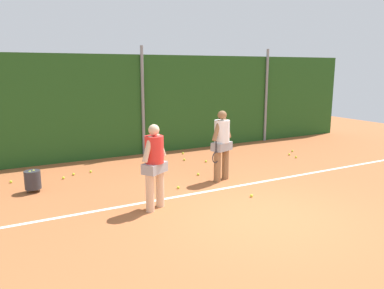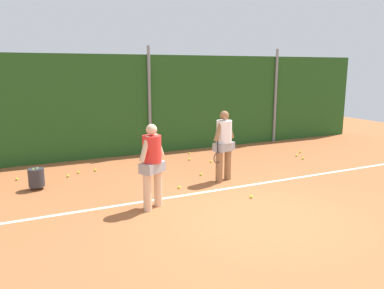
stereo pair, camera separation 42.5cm
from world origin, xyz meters
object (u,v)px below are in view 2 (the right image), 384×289
(tennis_ball_2, at_px, (179,187))
(tennis_ball_10, at_px, (300,152))
(player_foreground_near, at_px, (152,162))
(tennis_ball_3, at_px, (78,173))
(tennis_ball_11, at_px, (17,179))
(tennis_ball_12, at_px, (189,160))
(tennis_ball_0, at_px, (201,174))
(tennis_ball_9, at_px, (189,153))
(ball_hopper, at_px, (36,177))
(tennis_ball_6, at_px, (68,176))
(tennis_ball_7, at_px, (251,197))
(tennis_ball_8, at_px, (95,170))
(player_midcourt, at_px, (224,142))
(tennis_ball_5, at_px, (211,161))
(tennis_ball_4, at_px, (303,158))
(tennis_ball_1, at_px, (297,156))

(tennis_ball_2, relative_size, tennis_ball_10, 1.00)
(player_foreground_near, distance_m, tennis_ball_3, 3.53)
(tennis_ball_3, relative_size, tennis_ball_11, 1.00)
(tennis_ball_2, xyz_separation_m, tennis_ball_3, (-1.93, 2.34, 0.00))
(tennis_ball_12, bearing_deg, player_foreground_near, -125.47)
(tennis_ball_10, bearing_deg, tennis_ball_0, -166.78)
(tennis_ball_9, bearing_deg, ball_hopper, -159.16)
(tennis_ball_10, bearing_deg, tennis_ball_6, 177.18)
(tennis_ball_7, distance_m, tennis_ball_8, 4.51)
(tennis_ball_2, bearing_deg, player_midcourt, 5.10)
(tennis_ball_5, relative_size, tennis_ball_9, 1.00)
(tennis_ball_4, distance_m, tennis_ball_7, 4.16)
(player_foreground_near, bearing_deg, tennis_ball_6, -98.16)
(tennis_ball_7, distance_m, tennis_ball_9, 4.51)
(tennis_ball_2, xyz_separation_m, tennis_ball_8, (-1.47, 2.38, 0.00))
(tennis_ball_7, relative_size, tennis_ball_9, 1.00)
(tennis_ball_6, height_order, tennis_ball_7, same)
(ball_hopper, xyz_separation_m, tennis_ball_9, (4.77, 1.82, -0.26))
(player_foreground_near, relative_size, tennis_ball_1, 26.10)
(ball_hopper, height_order, tennis_ball_2, ball_hopper)
(tennis_ball_0, relative_size, tennis_ball_4, 1.00)
(ball_hopper, relative_size, tennis_ball_7, 7.78)
(tennis_ball_0, bearing_deg, tennis_ball_4, 3.89)
(tennis_ball_5, relative_size, tennis_ball_10, 1.00)
(player_midcourt, bearing_deg, tennis_ball_2, -16.00)
(tennis_ball_11, height_order, tennis_ball_12, same)
(tennis_ball_1, height_order, tennis_ball_4, same)
(tennis_ball_10, bearing_deg, tennis_ball_8, 174.55)
(tennis_ball_8, relative_size, tennis_ball_12, 1.00)
(tennis_ball_5, height_order, tennis_ball_8, same)
(player_foreground_near, xyz_separation_m, tennis_ball_11, (-2.46, 3.30, -0.94))
(player_foreground_near, height_order, tennis_ball_12, player_foreground_near)
(tennis_ball_0, distance_m, tennis_ball_7, 2.05)
(ball_hopper, bearing_deg, tennis_ball_11, 112.65)
(player_foreground_near, distance_m, tennis_ball_9, 5.03)
(ball_hopper, height_order, tennis_ball_1, ball_hopper)
(tennis_ball_1, relative_size, tennis_ball_7, 1.00)
(tennis_ball_1, xyz_separation_m, tennis_ball_5, (-2.86, 0.49, 0.00))
(player_midcourt, relative_size, tennis_ball_3, 26.78)
(tennis_ball_9, bearing_deg, tennis_ball_4, -37.14)
(ball_hopper, relative_size, tennis_ball_5, 7.78)
(tennis_ball_2, xyz_separation_m, tennis_ball_12, (1.38, 2.38, 0.00))
(tennis_ball_6, xyz_separation_m, tennis_ball_9, (3.98, 1.08, 0.00))
(tennis_ball_0, relative_size, tennis_ball_6, 1.00)
(player_foreground_near, xyz_separation_m, tennis_ball_4, (5.61, 1.93, -0.94))
(tennis_ball_3, distance_m, tennis_ball_9, 3.78)
(tennis_ball_10, bearing_deg, tennis_ball_11, 175.84)
(tennis_ball_4, height_order, tennis_ball_11, same)
(player_midcourt, distance_m, tennis_ball_1, 3.81)
(tennis_ball_3, height_order, tennis_ball_9, same)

